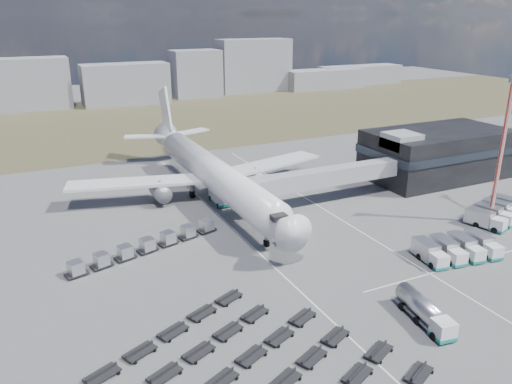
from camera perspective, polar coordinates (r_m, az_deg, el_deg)
name	(u,v)px	position (r m, az deg, el deg)	size (l,w,h in m)	color
ground	(296,273)	(68.19, 4.65, -9.17)	(420.00, 420.00, 0.00)	#565659
grass_strip	(126,122)	(167.45, -14.68, 7.75)	(420.00, 90.00, 0.01)	#483E2B
lane_markings	(344,250)	(75.23, 9.99, -6.51)	(47.12, 110.00, 0.01)	silver
terminal	(437,153)	(112.13, 19.97, 4.25)	(30.40, 16.40, 11.00)	black
jet_bridge	(317,179)	(89.90, 7.01, 1.54)	(30.30, 3.80, 7.05)	#939399
airliner	(210,171)	(93.28, -5.25, 2.43)	(51.59, 64.53, 17.62)	white
skyline	(82,85)	(204.69, -19.29, 11.49)	(314.00, 24.06, 22.57)	gray
fuel_tanker	(425,311)	(60.46, 18.73, -12.80)	(3.42, 8.98, 2.83)	white
pushback_tug	(293,239)	(75.81, 4.26, -5.41)	(3.36, 1.89, 1.50)	white
catering_truck	(219,196)	(91.39, -4.23, -0.50)	(2.62, 5.95, 2.69)	white
service_trucks_near	(457,248)	(76.92, 21.97, -6.01)	(11.96, 7.68, 2.49)	white
service_trucks_far	(498,212)	(93.17, 25.89, -2.11)	(12.89, 9.47, 2.56)	white
uld_row	(147,245)	(74.67, -12.33, -5.93)	(23.76, 8.46, 1.88)	black
baggage_dollies	(256,384)	(49.61, -0.05, -21.14)	(32.78, 33.06, 0.80)	black
floodlight_mast	(501,152)	(88.79, 26.23, 4.15)	(2.31, 1.87, 24.17)	red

